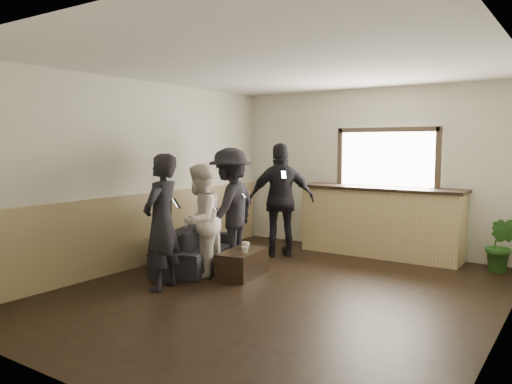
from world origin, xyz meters
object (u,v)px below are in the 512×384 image
Objects in this scene: coffee_table at (242,263)px; cup_a at (246,245)px; person_b at (200,221)px; cup_b at (245,250)px; sofa at (195,249)px; person_a at (162,222)px; person_d at (281,200)px; person_c at (231,207)px; bar_counter at (380,217)px; potted_plant at (501,245)px.

cup_a reaches higher than coffee_table.
person_b reaches higher than cup_a.
person_b is at bearing -157.72° from cup_b.
sofa is at bearing -147.63° from person_b.
cup_a and cup_b have the same top height.
person_a is 0.93× the size of person_d.
person_c reaches higher than coffee_table.
bar_counter is at bearing 133.50° from person_b.
person_c is 1.06m from person_d.
person_c reaches higher than potted_plant.
person_d reaches higher than cup_a.
coffee_table is 3.73m from potted_plant.
cup_a is 1.17× the size of cup_b.
person_b reaches higher than cup_b.
person_c is (-3.47, -1.85, 0.50)m from potted_plant.
coffee_table is 0.27m from cup_b.
cup_b is (-1.02, -2.44, -0.24)m from bar_counter.
bar_counter is 3.10m from sofa.
coffee_table is (-1.14, -2.35, -0.46)m from bar_counter.
person_a reaches higher than potted_plant.
sofa reaches higher than cup_a.
coffee_table is 1.37m from person_a.
person_d is at bearing 160.12° from person_a.
person_d reaches higher than coffee_table.
cup_a is (-1.21, -2.17, -0.24)m from bar_counter.
cup_b is 3.69m from potted_plant.
person_d is (-1.35, -0.94, 0.29)m from bar_counter.
sofa reaches higher than coffee_table.
person_b is 0.73m from person_c.
person_b is at bearing 166.28° from person_a.
person_b is at bearing -121.06° from bar_counter.
cup_a is 0.33m from cup_b.
bar_counter is 1.50× the size of person_c.
sofa is 2.28× the size of coffee_table.
cup_b is at bearing -39.83° from coffee_table.
person_a is 2.51m from person_d.
person_a reaches higher than sofa.
cup_b is (1.05, -0.16, 0.13)m from sofa.
person_d is at bearing 102.35° from cup_b.
sofa is at bearing -151.12° from potted_plant.
sofa is at bearing 20.88° from person_d.
cup_b is at bearing 61.41° from person_d.
sofa is 0.80m from person_b.
bar_counter reaches higher than coffee_table.
cup_b is at bearing 135.01° from person_a.
person_a reaches higher than cup_a.
person_d is (0.27, 2.49, 0.07)m from person_a.
coffee_table is at bearing -115.01° from sofa.
cup_a is at bearing 123.74° from cup_b.
coffee_table is 0.47× the size of person_a.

